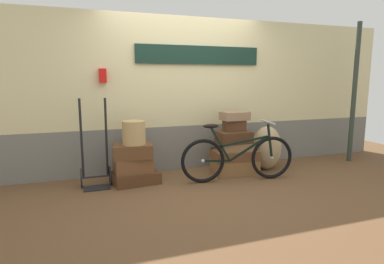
% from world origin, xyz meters
% --- Properties ---
extents(ground, '(9.66, 5.20, 0.06)m').
position_xyz_m(ground, '(0.00, 0.00, -0.03)').
color(ground, brown).
extents(station_building, '(7.66, 0.74, 2.40)m').
position_xyz_m(station_building, '(0.01, 0.85, 1.20)').
color(station_building, slate).
rests_on(station_building, ground).
extents(suitcase_0, '(0.66, 0.46, 0.16)m').
position_xyz_m(suitcase_0, '(-0.86, 0.26, 0.08)').
color(suitcase_0, '#4C2D19').
rests_on(suitcase_0, ground).
extents(suitcase_1, '(0.53, 0.37, 0.21)m').
position_xyz_m(suitcase_1, '(-0.89, 0.28, 0.27)').
color(suitcase_1, brown).
rests_on(suitcase_1, suitcase_0).
extents(suitcase_2, '(0.56, 0.41, 0.19)m').
position_xyz_m(suitcase_2, '(-0.90, 0.27, 0.46)').
color(suitcase_2, brown).
rests_on(suitcase_2, suitcase_1).
extents(suitcase_3, '(0.69, 0.47, 0.21)m').
position_xyz_m(suitcase_3, '(0.67, 0.26, 0.11)').
color(suitcase_3, olive).
rests_on(suitcase_3, ground).
extents(suitcase_4, '(0.70, 0.52, 0.15)m').
position_xyz_m(suitcase_4, '(0.67, 0.28, 0.29)').
color(suitcase_4, brown).
rests_on(suitcase_4, suitcase_3).
extents(suitcase_5, '(0.56, 0.42, 0.12)m').
position_xyz_m(suitcase_5, '(0.69, 0.28, 0.42)').
color(suitcase_5, '#9E754C').
rests_on(suitcase_5, suitcase_4).
extents(suitcase_6, '(0.51, 0.35, 0.18)m').
position_xyz_m(suitcase_6, '(0.65, 0.25, 0.57)').
color(suitcase_6, '#4C2D19').
rests_on(suitcase_6, suitcase_5).
extents(suitcase_7, '(0.34, 0.25, 0.17)m').
position_xyz_m(suitcase_7, '(0.67, 0.30, 0.74)').
color(suitcase_7, '#4C2D19').
rests_on(suitcase_7, suitcase_6).
extents(suitcase_8, '(0.42, 0.28, 0.13)m').
position_xyz_m(suitcase_8, '(0.68, 0.29, 0.89)').
color(suitcase_8, '#937051').
rests_on(suitcase_8, suitcase_7).
extents(wicker_basket, '(0.31, 0.31, 0.33)m').
position_xyz_m(wicker_basket, '(-0.87, 0.27, 0.72)').
color(wicker_basket, tan).
rests_on(wicker_basket, suitcase_2).
extents(luggage_trolley, '(0.40, 0.35, 1.20)m').
position_xyz_m(luggage_trolley, '(-1.40, 0.30, 0.29)').
color(luggage_trolley, black).
rests_on(luggage_trolley, ground).
extents(burlap_sack, '(0.49, 0.42, 0.70)m').
position_xyz_m(burlap_sack, '(1.26, 0.29, 0.35)').
color(burlap_sack, tan).
rests_on(burlap_sack, ground).
extents(bicycle, '(1.65, 0.46, 0.85)m').
position_xyz_m(bicycle, '(0.54, -0.10, 0.34)').
color(bicycle, black).
rests_on(bicycle, ground).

